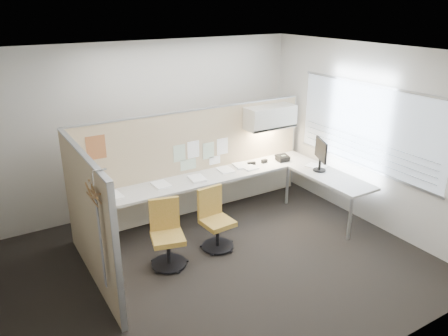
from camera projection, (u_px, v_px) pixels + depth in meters
floor at (216, 265)px, 5.97m from camera, size 5.50×4.50×0.01m
ceiling at (214, 54)px, 4.96m from camera, size 5.50×4.50×0.01m
wall_back at (147, 127)px, 7.26m from camera, size 5.50×0.02×2.80m
wall_front at (349, 251)px, 3.67m from camera, size 5.50×0.02×2.80m
wall_right at (367, 136)px, 6.80m from camera, size 0.02×4.50×2.80m
window_pane at (367, 127)px, 6.73m from camera, size 0.01×2.80×1.30m
partition_back at (195, 162)px, 7.20m from camera, size 4.10×0.06×1.75m
partition_left at (89, 219)px, 5.33m from camera, size 0.06×2.20×1.75m
desk at (230, 183)px, 7.10m from camera, size 4.00×2.07×0.73m
overhead_bin at (270, 117)px, 7.46m from camera, size 0.90×0.36×0.38m
task_light_strip at (270, 129)px, 7.53m from camera, size 0.60×0.06×0.02m
pinned_papers at (200, 153)px, 7.15m from camera, size 1.01×0.00×0.47m
poster at (96, 148)px, 6.20m from camera, size 0.28×0.00×0.35m
chair_left at (167, 236)px, 5.86m from camera, size 0.51×0.53×0.90m
chair_right at (215, 221)px, 6.27m from camera, size 0.47×0.47×0.88m
monitor at (321, 153)px, 7.13m from camera, size 0.24×0.47×0.53m
phone at (282, 158)px, 7.67m from camera, size 0.22×0.21×0.12m
stapler at (252, 163)px, 7.50m from camera, size 0.15×0.07×0.05m
tape_dispenser at (264, 161)px, 7.59m from camera, size 0.10×0.06×0.06m
coat_hook at (95, 204)px, 4.49m from camera, size 0.18×0.45×1.34m
paper_stack_0 at (113, 196)px, 6.28m from camera, size 0.25×0.32×0.03m
paper_stack_1 at (161, 185)px, 6.68m from camera, size 0.24×0.31×0.02m
paper_stack_2 at (197, 179)px, 6.87m from camera, size 0.27×0.33×0.04m
paper_stack_3 at (225, 170)px, 7.25m from camera, size 0.25×0.32×0.02m
paper_stack_4 at (248, 167)px, 7.38m from camera, size 0.25×0.32×0.02m
paper_stack_5 at (316, 166)px, 7.40m from camera, size 0.31×0.36×0.02m
paper_stack_6 at (241, 166)px, 7.44m from camera, size 0.28×0.33×0.02m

